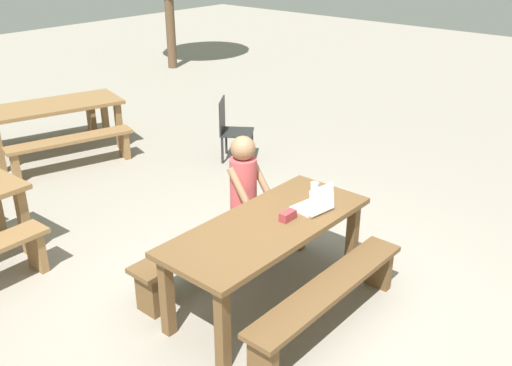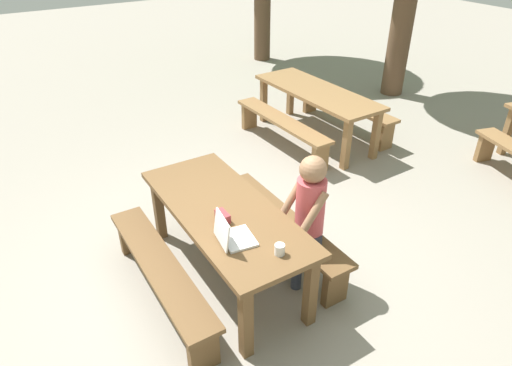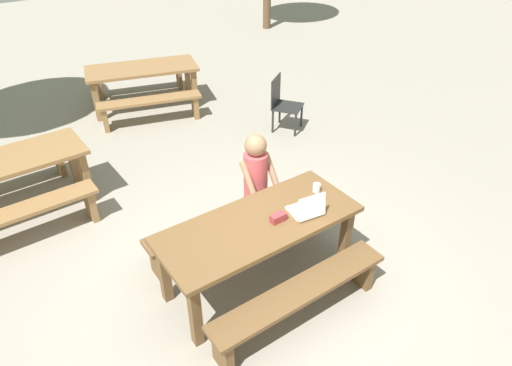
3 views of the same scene
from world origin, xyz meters
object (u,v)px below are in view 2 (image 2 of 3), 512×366
object	(u,v)px
laptop	(232,235)
coffee_mug	(280,249)
small_pouch	(223,216)
picnic_table_front	(224,218)
person_seated	(306,212)
picnic_table_mid	(316,97)

from	to	relation	value
laptop	coffee_mug	bearing A→B (deg)	-136.30
small_pouch	laptop	bearing A→B (deg)	-14.28
picnic_table_front	laptop	xyz separation A→B (m)	(0.45, -0.17, 0.17)
small_pouch	person_seated	bearing A→B (deg)	70.09
laptop	coffee_mug	world-z (taller)	laptop
coffee_mug	person_seated	distance (m)	0.65
laptop	small_pouch	size ratio (longest dim) A/B	2.09
laptop	picnic_table_front	bearing A→B (deg)	-12.53
picnic_table_front	small_pouch	size ratio (longest dim) A/B	12.76
small_pouch	picnic_table_mid	world-z (taller)	small_pouch
laptop	person_seated	distance (m)	0.78
small_pouch	person_seated	xyz separation A→B (m)	(0.25, 0.70, -0.06)
coffee_mug	laptop	bearing A→B (deg)	-144.36
picnic_table_front	small_pouch	xyz separation A→B (m)	(0.15, -0.09, 0.15)
person_seated	picnic_table_mid	xyz separation A→B (m)	(-2.37, 2.00, -0.09)
coffee_mug	person_seated	bearing A→B (deg)	124.13
laptop	picnic_table_mid	world-z (taller)	laptop
picnic_table_mid	laptop	bearing A→B (deg)	-50.60
picnic_table_front	person_seated	distance (m)	0.74
laptop	person_seated	size ratio (longest dim) A/B	0.25
picnic_table_front	person_seated	size ratio (longest dim) A/B	1.54
laptop	picnic_table_mid	size ratio (longest dim) A/B	0.15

